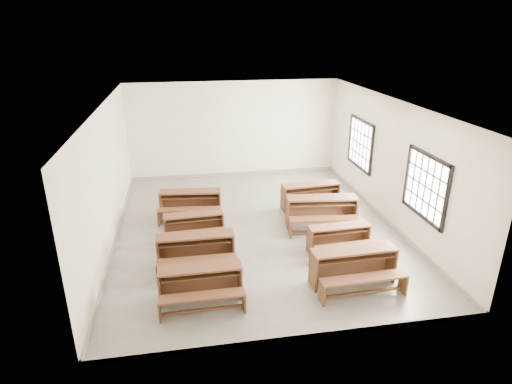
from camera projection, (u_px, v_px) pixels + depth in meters
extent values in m
plane|color=gray|center=(256.00, 228.00, 11.02)|extent=(8.50, 8.50, 0.00)
cube|color=white|center=(256.00, 104.00, 9.86)|extent=(7.00, 8.50, 0.05)
cube|color=silver|center=(234.00, 130.00, 14.31)|extent=(7.00, 0.05, 3.20)
cube|color=silver|center=(303.00, 255.00, 6.57)|extent=(7.00, 0.05, 3.20)
cube|color=silver|center=(108.00, 177.00, 9.88)|extent=(0.05, 8.50, 3.20)
cube|color=silver|center=(389.00, 162.00, 10.99)|extent=(0.05, 8.50, 3.20)
cube|color=gray|center=(235.00, 173.00, 14.88)|extent=(7.00, 0.04, 0.10)
cube|color=gray|center=(300.00, 336.00, 7.13)|extent=(7.00, 0.04, 0.10)
cube|color=gray|center=(116.00, 237.00, 10.45)|extent=(0.04, 8.50, 0.10)
cube|color=gray|center=(383.00, 216.00, 11.56)|extent=(0.04, 8.50, 0.10)
cube|color=white|center=(426.00, 186.00, 9.34)|extent=(0.02, 1.50, 1.30)
cube|color=black|center=(430.00, 156.00, 9.09)|extent=(0.06, 1.62, 0.08)
cube|color=black|center=(421.00, 215.00, 9.59)|extent=(0.06, 1.62, 0.08)
cube|color=black|center=(446.00, 200.00, 8.61)|extent=(0.06, 0.08, 1.46)
cube|color=black|center=(407.00, 175.00, 10.06)|extent=(0.06, 0.08, 1.46)
cube|color=white|center=(361.00, 144.00, 12.64)|extent=(0.02, 1.50, 1.30)
cube|color=black|center=(362.00, 121.00, 12.38)|extent=(0.06, 1.62, 0.08)
cube|color=black|center=(358.00, 166.00, 12.89)|extent=(0.06, 1.62, 0.08)
cube|color=black|center=(372.00, 151.00, 11.91)|extent=(0.06, 0.08, 1.46)
cube|color=black|center=(350.00, 137.00, 13.36)|extent=(0.06, 0.08, 1.46)
cube|color=brown|center=(200.00, 268.00, 7.95)|extent=(1.56, 0.40, 0.04)
cube|color=brown|center=(200.00, 279.00, 8.24)|extent=(1.55, 0.05, 0.66)
cube|color=#55341D|center=(160.00, 288.00, 7.95)|extent=(0.04, 0.39, 0.66)
cube|color=#55341D|center=(240.00, 280.00, 8.20)|extent=(0.04, 0.39, 0.66)
cube|color=#55341D|center=(200.00, 275.00, 7.98)|extent=(1.44, 0.30, 0.02)
cube|color=brown|center=(202.00, 296.00, 7.62)|extent=(1.56, 0.28, 0.04)
cube|color=#55341D|center=(160.00, 310.00, 7.57)|extent=(0.04, 0.27, 0.37)
cube|color=#55341D|center=(244.00, 301.00, 7.82)|extent=(0.04, 0.27, 0.37)
cube|color=#55341D|center=(203.00, 310.00, 7.73)|extent=(1.44, 0.06, 0.04)
cube|color=brown|center=(195.00, 235.00, 9.09)|extent=(1.64, 0.42, 0.04)
cube|color=brown|center=(196.00, 247.00, 9.39)|extent=(1.64, 0.05, 0.70)
cube|color=#55341D|center=(158.00, 254.00, 9.10)|extent=(0.04, 0.41, 0.70)
cube|color=#55341D|center=(233.00, 248.00, 9.34)|extent=(0.04, 0.41, 0.70)
cube|color=#55341D|center=(196.00, 242.00, 9.12)|extent=(1.52, 0.32, 0.02)
cube|color=brown|center=(197.00, 260.00, 8.74)|extent=(1.64, 0.30, 0.04)
cube|color=#55341D|center=(158.00, 273.00, 8.69)|extent=(0.04, 0.29, 0.39)
cube|color=#55341D|center=(236.00, 266.00, 8.94)|extent=(0.04, 0.29, 0.39)
cube|color=#55341D|center=(198.00, 273.00, 8.85)|extent=(1.52, 0.06, 0.04)
cube|color=brown|center=(193.00, 214.00, 10.30)|extent=(1.45, 0.44, 0.04)
cube|color=brown|center=(193.00, 224.00, 10.57)|extent=(1.43, 0.11, 0.61)
cube|color=#55341D|center=(165.00, 229.00, 10.28)|extent=(0.06, 0.36, 0.61)
cube|color=#55341D|center=(222.00, 224.00, 10.57)|extent=(0.06, 0.36, 0.61)
cube|color=#55341D|center=(194.00, 219.00, 10.33)|extent=(1.34, 0.34, 0.02)
cube|color=brown|center=(196.00, 232.00, 10.00)|extent=(1.45, 0.33, 0.04)
cube|color=#55341D|center=(166.00, 243.00, 9.93)|extent=(0.05, 0.25, 0.34)
cube|color=#55341D|center=(225.00, 236.00, 10.22)|extent=(0.05, 0.25, 0.34)
cube|color=#55341D|center=(196.00, 243.00, 10.10)|extent=(1.33, 0.12, 0.04)
cube|color=brown|center=(190.00, 191.00, 11.47)|extent=(1.67, 0.59, 0.04)
cube|color=brown|center=(191.00, 201.00, 11.78)|extent=(1.63, 0.22, 0.69)
cube|color=#55341D|center=(161.00, 205.00, 11.56)|extent=(0.09, 0.41, 0.69)
cube|color=#55341D|center=(220.00, 203.00, 11.65)|extent=(0.09, 0.41, 0.69)
cube|color=#55341D|center=(190.00, 197.00, 11.51)|extent=(1.54, 0.47, 0.02)
cube|color=brown|center=(189.00, 209.00, 11.12)|extent=(1.66, 0.46, 0.04)
cube|color=#55341D|center=(159.00, 218.00, 11.15)|extent=(0.07, 0.29, 0.39)
cube|color=#55341D|center=(220.00, 216.00, 11.25)|extent=(0.07, 0.29, 0.39)
cube|color=#55341D|center=(190.00, 220.00, 11.23)|extent=(1.51, 0.22, 0.04)
cube|color=brown|center=(354.00, 250.00, 8.44)|extent=(1.72, 0.49, 0.04)
cube|color=brown|center=(349.00, 262.00, 8.76)|extent=(1.71, 0.10, 0.73)
cube|color=#55341D|center=(313.00, 271.00, 8.43)|extent=(0.06, 0.43, 0.73)
cube|color=#55341D|center=(391.00, 262.00, 8.74)|extent=(0.06, 0.43, 0.73)
cube|color=#55341D|center=(354.00, 257.00, 8.48)|extent=(1.59, 0.37, 0.02)
cube|color=brown|center=(364.00, 278.00, 8.08)|extent=(1.72, 0.36, 0.04)
cube|color=#55341D|center=(322.00, 293.00, 8.01)|extent=(0.05, 0.30, 0.41)
cube|color=#55341D|center=(403.00, 283.00, 8.33)|extent=(0.05, 0.30, 0.41)
cube|color=#55341D|center=(363.00, 292.00, 8.20)|extent=(1.58, 0.11, 0.04)
cube|color=brown|center=(339.00, 226.00, 9.72)|extent=(1.44, 0.43, 0.04)
cube|color=brown|center=(336.00, 236.00, 9.98)|extent=(1.42, 0.11, 0.61)
cube|color=#55341D|center=(310.00, 242.00, 9.69)|extent=(0.05, 0.36, 0.61)
cube|color=#55341D|center=(366.00, 236.00, 9.98)|extent=(0.05, 0.36, 0.61)
cube|color=#55341D|center=(339.00, 231.00, 9.75)|extent=(1.33, 0.33, 0.02)
cube|color=brown|center=(346.00, 246.00, 9.42)|extent=(1.43, 0.32, 0.04)
cube|color=#55341D|center=(316.00, 256.00, 9.34)|extent=(0.05, 0.25, 0.34)
cube|color=#55341D|center=(374.00, 250.00, 9.63)|extent=(0.05, 0.25, 0.34)
cube|color=#55341D|center=(345.00, 256.00, 9.52)|extent=(1.32, 0.11, 0.04)
cube|color=brown|center=(322.00, 198.00, 10.88)|extent=(1.84, 0.65, 0.04)
cube|color=brown|center=(320.00, 209.00, 11.21)|extent=(1.79, 0.25, 0.76)
cube|color=#55341D|center=(288.00, 213.00, 10.98)|extent=(0.10, 0.45, 0.76)
cube|color=#55341D|center=(355.00, 211.00, 11.07)|extent=(0.10, 0.45, 0.76)
cube|color=#55341D|center=(322.00, 204.00, 10.91)|extent=(1.69, 0.53, 0.02)
cube|color=brown|center=(326.00, 219.00, 10.49)|extent=(1.82, 0.52, 0.04)
cube|color=#55341D|center=(290.00, 228.00, 10.53)|extent=(0.08, 0.32, 0.43)
cube|color=#55341D|center=(360.00, 227.00, 10.62)|extent=(0.08, 0.32, 0.43)
cube|color=#55341D|center=(325.00, 231.00, 10.61)|extent=(1.66, 0.25, 0.04)
cube|color=brown|center=(311.00, 184.00, 11.97)|extent=(1.66, 0.54, 0.04)
cube|color=brown|center=(308.00, 194.00, 12.27)|extent=(1.63, 0.17, 0.70)
cube|color=#55341D|center=(283.00, 199.00, 11.92)|extent=(0.07, 0.41, 0.70)
cube|color=#55341D|center=(336.00, 194.00, 12.29)|extent=(0.07, 0.41, 0.70)
cube|color=#55341D|center=(311.00, 189.00, 12.00)|extent=(1.53, 0.42, 0.02)
cube|color=brown|center=(317.00, 201.00, 11.63)|extent=(1.65, 0.41, 0.04)
cube|color=#55341D|center=(289.00, 211.00, 11.53)|extent=(0.06, 0.29, 0.39)
cube|color=#55341D|center=(343.00, 206.00, 11.90)|extent=(0.06, 0.29, 0.39)
cube|color=#55341D|center=(316.00, 211.00, 11.74)|extent=(1.51, 0.17, 0.04)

